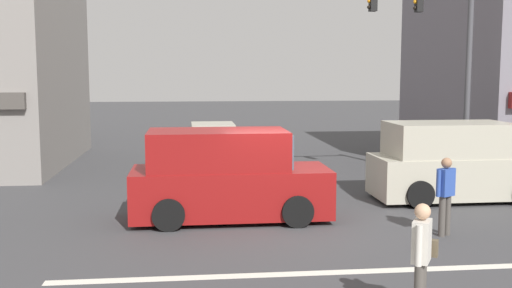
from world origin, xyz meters
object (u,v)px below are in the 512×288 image
at_px(van_crossing_rightbound, 227,177).
at_px(pedestrian_foreground_with_bag, 422,255).
at_px(pedestrian_mid_crossing, 446,192).
at_px(traffic_light_mast, 439,48).
at_px(van_waiting_far, 455,163).
at_px(sedan_crossing_center, 213,147).

distance_m(van_crossing_rightbound, pedestrian_foreground_with_bag, 6.54).
bearing_deg(pedestrian_mid_crossing, pedestrian_foreground_with_bag, -117.58).
height_order(traffic_light_mast, van_waiting_far, traffic_light_mast).
bearing_deg(pedestrian_mid_crossing, van_crossing_rightbound, 156.70).
distance_m(pedestrian_foreground_with_bag, pedestrian_mid_crossing, 4.73).
relative_size(van_waiting_far, pedestrian_mid_crossing, 2.76).
bearing_deg(traffic_light_mast, van_waiting_far, -101.15).
xyz_separation_m(van_waiting_far, pedestrian_mid_crossing, (-1.78, -3.44, -0.06)).
bearing_deg(van_crossing_rightbound, sedan_crossing_center, 90.02).
height_order(sedan_crossing_center, pedestrian_mid_crossing, pedestrian_mid_crossing).
bearing_deg(traffic_light_mast, van_crossing_rightbound, -149.84).
bearing_deg(pedestrian_foreground_with_bag, sedan_crossing_center, 99.13).
bearing_deg(sedan_crossing_center, van_crossing_rightbound, -89.98).
relative_size(van_crossing_rightbound, pedestrian_mid_crossing, 2.76).
xyz_separation_m(van_crossing_rightbound, pedestrian_mid_crossing, (4.49, -1.93, -0.06)).
bearing_deg(traffic_light_mast, sedan_crossing_center, 147.52).
height_order(pedestrian_foreground_with_bag, pedestrian_mid_crossing, same).
distance_m(traffic_light_mast, sedan_crossing_center, 8.72).
bearing_deg(van_crossing_rightbound, van_waiting_far, 13.50).
xyz_separation_m(pedestrian_foreground_with_bag, pedestrian_mid_crossing, (2.19, 4.19, -0.00)).
bearing_deg(van_waiting_far, pedestrian_foreground_with_bag, -117.50).
bearing_deg(traffic_light_mast, pedestrian_foreground_with_bag, -113.88).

